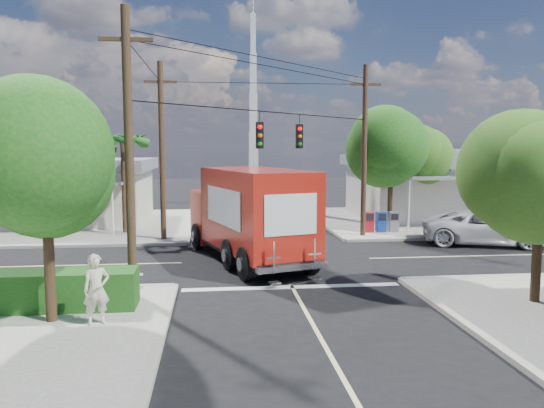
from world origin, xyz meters
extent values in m
plane|color=black|center=(0.00, 0.00, 0.00)|extent=(120.00, 120.00, 0.00)
cube|color=gray|center=(11.00, 11.00, 0.07)|extent=(14.00, 14.00, 0.14)
cube|color=#A39E90|center=(4.00, 11.00, 0.07)|extent=(0.25, 14.00, 0.14)
cube|color=#A39E90|center=(11.00, 4.00, 0.07)|extent=(14.00, 0.25, 0.14)
cube|color=gray|center=(-11.00, 11.00, 0.07)|extent=(14.00, 14.00, 0.14)
cube|color=#A39E90|center=(-4.00, 11.00, 0.07)|extent=(0.25, 14.00, 0.14)
cube|color=#A39E90|center=(-11.00, 4.00, 0.07)|extent=(14.00, 0.25, 0.14)
cube|color=#A39E90|center=(4.00, -11.00, 0.07)|extent=(0.25, 14.00, 0.14)
cube|color=#A39E90|center=(-4.00, -11.00, 0.07)|extent=(0.25, 14.00, 0.14)
cube|color=beige|center=(0.00, 10.00, 0.01)|extent=(0.12, 12.00, 0.01)
cube|color=beige|center=(0.00, -10.00, 0.01)|extent=(0.12, 12.00, 0.01)
cube|color=beige|center=(10.00, 0.00, 0.01)|extent=(12.00, 0.12, 0.01)
cube|color=beige|center=(-10.00, 0.00, 0.01)|extent=(12.00, 0.12, 0.01)
cube|color=silver|center=(0.00, -4.30, 0.01)|extent=(7.50, 0.40, 0.01)
cube|color=beige|center=(12.50, 12.00, 1.84)|extent=(11.00, 8.00, 3.40)
cube|color=gray|center=(12.50, 12.00, 3.89)|extent=(11.80, 8.80, 0.70)
cube|color=gray|center=(12.50, 12.00, 4.39)|extent=(6.05, 4.40, 0.50)
cube|color=gray|center=(12.50, 7.10, 3.04)|extent=(9.90, 1.80, 0.15)
cylinder|color=silver|center=(8.10, 6.30, 1.59)|extent=(0.12, 0.12, 2.90)
cube|color=beige|center=(-12.00, 12.50, 1.74)|extent=(10.00, 8.00, 3.20)
cube|color=gray|center=(-12.00, 12.50, 3.69)|extent=(10.80, 8.80, 0.70)
cube|color=gray|center=(-12.00, 12.50, 4.19)|extent=(5.50, 4.40, 0.50)
cube|color=gray|center=(-12.00, 7.60, 2.84)|extent=(9.00, 1.80, 0.15)
cylinder|color=silver|center=(-8.00, 6.80, 1.49)|extent=(0.12, 0.12, 2.70)
cube|color=silver|center=(0.50, 20.00, 1.50)|extent=(0.80, 0.80, 3.00)
cube|color=silver|center=(0.50, 20.00, 4.50)|extent=(0.70, 0.70, 3.00)
cube|color=silver|center=(0.50, 20.00, 7.50)|extent=(0.60, 0.60, 3.00)
cube|color=silver|center=(0.50, 20.00, 10.50)|extent=(0.50, 0.50, 3.00)
cube|color=silver|center=(0.50, 20.00, 13.50)|extent=(0.40, 0.40, 3.00)
cylinder|color=silver|center=(0.50, 20.00, 16.00)|extent=(0.10, 0.10, 2.00)
cylinder|color=#422D1C|center=(-7.00, -7.50, 2.00)|extent=(0.28, 0.28, 3.71)
sphere|color=#135313|center=(-7.00, -7.50, 4.32)|extent=(3.71, 3.71, 3.71)
sphere|color=#135313|center=(-7.40, -7.30, 4.55)|extent=(3.02, 3.02, 3.02)
sphere|color=#135313|center=(-6.65, -7.80, 4.20)|extent=(3.25, 3.25, 3.25)
cylinder|color=#422D1C|center=(7.20, 6.80, 2.19)|extent=(0.28, 0.28, 4.10)
sphere|color=#135313|center=(7.20, 6.80, 4.75)|extent=(4.10, 4.10, 4.10)
sphere|color=#135313|center=(6.80, 7.00, 5.00)|extent=(3.33, 3.33, 3.33)
sphere|color=#135313|center=(7.55, 6.50, 4.62)|extent=(3.58, 3.58, 3.58)
cylinder|color=#422D1C|center=(9.80, 9.00, 1.93)|extent=(0.28, 0.28, 3.58)
sphere|color=#32631A|center=(9.80, 9.00, 4.17)|extent=(3.58, 3.58, 3.58)
sphere|color=#32631A|center=(9.40, 9.20, 4.40)|extent=(2.91, 2.91, 2.91)
sphere|color=#32631A|center=(10.15, 8.70, 4.06)|extent=(3.14, 3.14, 3.14)
cylinder|color=#422D1C|center=(7.00, -7.20, 1.87)|extent=(0.28, 0.28, 3.46)
sphere|color=#32631A|center=(7.00, -7.20, 4.03)|extent=(3.46, 3.46, 3.46)
sphere|color=#32631A|center=(6.60, -7.00, 4.24)|extent=(2.81, 2.81, 2.81)
cylinder|color=#422D1C|center=(-7.50, 7.50, 2.64)|extent=(0.24, 0.24, 5.00)
cone|color=#20601B|center=(-6.60, 7.50, 5.24)|extent=(0.50, 2.06, 0.98)
cone|color=#20601B|center=(-6.94, 8.20, 5.24)|extent=(1.92, 1.68, 0.98)
cone|color=#20601B|center=(-7.70, 8.38, 5.24)|extent=(2.12, 0.95, 0.98)
cone|color=#20601B|center=(-8.31, 7.89, 5.24)|extent=(1.34, 2.07, 0.98)
cone|color=#20601B|center=(-8.31, 7.11, 5.24)|extent=(1.34, 2.07, 0.98)
cone|color=#20601B|center=(-7.70, 6.62, 5.24)|extent=(2.12, 0.95, 0.98)
cone|color=#20601B|center=(-6.94, 6.80, 5.24)|extent=(1.92, 1.68, 0.98)
cylinder|color=#422D1C|center=(-9.50, 9.00, 2.44)|extent=(0.24, 0.24, 4.60)
cone|color=#20601B|center=(-8.60, 9.00, 4.84)|extent=(0.50, 2.06, 0.98)
cone|color=#20601B|center=(-8.94, 9.70, 4.84)|extent=(1.92, 1.68, 0.98)
cone|color=#20601B|center=(-9.70, 9.88, 4.84)|extent=(2.12, 0.95, 0.98)
cone|color=#20601B|center=(-10.31, 9.39, 4.84)|extent=(1.34, 2.07, 0.98)
cone|color=#20601B|center=(-10.31, 8.61, 4.84)|extent=(1.34, 2.07, 0.98)
cone|color=#20601B|center=(-9.70, 8.12, 4.84)|extent=(2.12, 0.95, 0.98)
cone|color=#20601B|center=(-8.94, 8.30, 4.84)|extent=(1.92, 1.68, 0.98)
cylinder|color=#473321|center=(-5.20, -5.20, 4.50)|extent=(0.28, 0.28, 9.00)
cube|color=#473321|center=(-5.20, -5.20, 8.00)|extent=(1.60, 0.12, 0.12)
cylinder|color=#473321|center=(5.20, 5.20, 4.50)|extent=(0.28, 0.28, 9.00)
cube|color=#473321|center=(5.20, 5.20, 8.00)|extent=(1.60, 0.12, 0.12)
cylinder|color=#473321|center=(-5.20, 5.20, 4.50)|extent=(0.28, 0.28, 9.00)
cube|color=#473321|center=(-5.20, 5.20, 8.00)|extent=(1.60, 0.12, 0.12)
cylinder|color=black|center=(0.00, 0.00, 6.20)|extent=(10.43, 10.43, 0.04)
cube|color=black|center=(-0.80, -0.80, 5.25)|extent=(0.30, 0.24, 1.05)
sphere|color=red|center=(-0.80, -0.94, 5.58)|extent=(0.20, 0.20, 0.20)
cube|color=black|center=(1.10, 1.10, 5.25)|extent=(0.30, 0.24, 1.05)
sphere|color=red|center=(1.10, 0.96, 5.58)|extent=(0.20, 0.20, 0.20)
cube|color=silver|center=(-7.80, -5.60, 0.49)|extent=(5.94, 0.05, 0.08)
cube|color=silver|center=(-7.80, -5.60, 0.89)|extent=(5.94, 0.05, 0.08)
cube|color=silver|center=(-5.00, -5.60, 0.64)|extent=(0.09, 0.06, 1.00)
cube|color=#184312|center=(-8.00, -6.40, 0.69)|extent=(6.20, 1.20, 1.10)
cube|color=#A4151D|center=(5.80, 6.20, 0.69)|extent=(0.50, 0.50, 1.10)
cube|color=navy|center=(6.50, 6.20, 0.69)|extent=(0.50, 0.50, 1.10)
cube|color=slate|center=(7.20, 6.20, 0.69)|extent=(0.50, 0.50, 1.10)
cube|color=black|center=(-1.23, 0.23, 0.61)|extent=(5.00, 9.05, 0.28)
cube|color=#B11E13|center=(-2.23, 3.47, 1.50)|extent=(3.11, 2.59, 2.45)
cube|color=black|center=(-2.46, 4.22, 1.95)|extent=(2.32, 0.95, 1.06)
cube|color=silver|center=(-2.52, 4.43, 0.72)|extent=(2.49, 0.88, 0.39)
cube|color=#B11E13|center=(-0.93, -0.73, 2.28)|extent=(4.56, 6.99, 3.23)
cube|color=white|center=(0.42, -0.31, 2.45)|extent=(1.20, 3.84, 1.45)
cube|color=white|center=(-2.29, -1.15, 2.45)|extent=(1.20, 3.84, 1.45)
cube|color=white|center=(0.02, -3.84, 2.45)|extent=(1.92, 0.61, 1.45)
cube|color=silver|center=(0.06, -3.98, 0.61)|extent=(2.64, 1.05, 0.20)
cube|color=silver|center=(-0.64, -4.34, 1.06)|extent=(0.50, 0.21, 1.11)
cube|color=silver|center=(0.85, -3.89, 1.06)|extent=(0.50, 0.21, 1.11)
cylinder|color=black|center=(-3.40, 2.94, 0.61)|extent=(0.70, 1.28, 1.22)
cylinder|color=black|center=(-0.95, 3.69, 0.61)|extent=(0.70, 1.28, 1.22)
cylinder|color=black|center=(-1.50, -3.24, 0.61)|extent=(0.70, 1.28, 1.22)
cylinder|color=black|center=(0.94, -2.48, 0.61)|extent=(0.70, 1.28, 1.22)
imported|color=silver|center=(10.63, 2.60, 0.83)|extent=(6.51, 4.43, 1.65)
imported|color=beige|center=(-5.72, -7.93, 1.08)|extent=(0.81, 0.68, 1.87)
camera|label=1|loc=(-2.62, -21.88, 4.78)|focal=35.00mm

